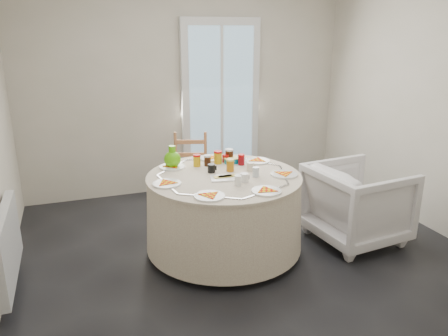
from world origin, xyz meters
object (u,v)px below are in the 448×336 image
object	(u,v)px
green_pitcher	(172,153)
table	(224,213)
wooden_chair	(190,171)
radiator	(8,245)
armchair	(357,202)

from	to	relation	value
green_pitcher	table	bearing A→B (deg)	-21.29
table	wooden_chair	distance (m)	1.01
radiator	armchair	size ratio (longest dim) A/B	1.21
armchair	green_pitcher	xyz separation A→B (m)	(-1.64, 0.60, 0.48)
radiator	green_pitcher	bearing A→B (deg)	16.92
armchair	green_pitcher	world-z (taller)	green_pitcher
table	armchair	distance (m)	1.29
radiator	armchair	xyz separation A→B (m)	(3.05, -0.18, 0.01)
armchair	green_pitcher	bearing A→B (deg)	63.86
radiator	green_pitcher	xyz separation A→B (m)	(1.41, 0.43, 0.49)
armchair	radiator	bearing A→B (deg)	80.72
table	wooden_chair	xyz separation A→B (m)	(-0.04, 1.00, 0.09)
radiator	wooden_chair	xyz separation A→B (m)	(1.74, 1.05, 0.09)
wooden_chair	green_pitcher	distance (m)	0.81
armchair	green_pitcher	distance (m)	1.81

